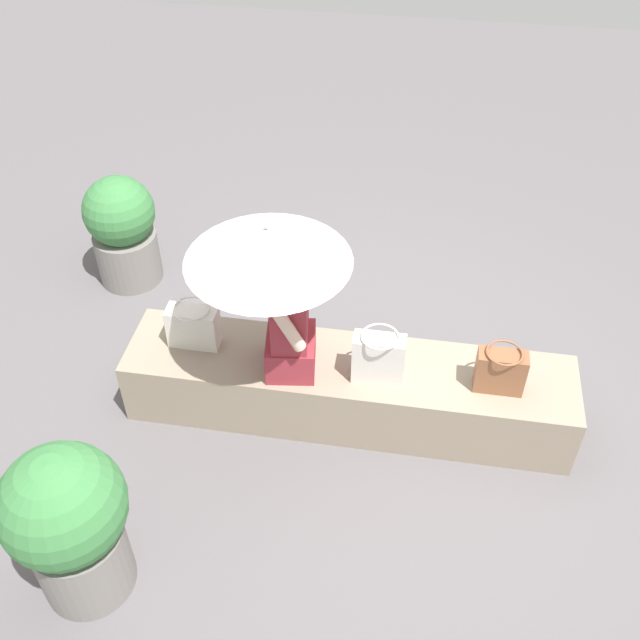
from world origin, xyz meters
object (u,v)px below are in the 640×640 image
(handbag_black, at_px, (378,358))
(shoulder_bag_spare, at_px, (500,371))
(tote_bag_canvas, at_px, (193,326))
(person_seated, at_px, (290,316))
(parasol, at_px, (267,245))
(planter_far, at_px, (69,522))
(planter_near, at_px, (123,229))

(handbag_black, distance_m, shoulder_bag_spare, 0.69)
(tote_bag_canvas, bearing_deg, person_seated, 171.62)
(parasol, relative_size, planter_far, 1.06)
(planter_near, bearing_deg, tote_bag_canvas, 129.15)
(planter_far, bearing_deg, tote_bag_canvas, -98.39)
(shoulder_bag_spare, distance_m, planter_far, 2.39)
(parasol, height_order, planter_near, parasol)
(person_seated, height_order, parasol, parasol)
(shoulder_bag_spare, height_order, planter_far, planter_far)
(planter_near, bearing_deg, planter_far, 105.31)
(handbag_black, bearing_deg, tote_bag_canvas, -6.07)
(tote_bag_canvas, xyz_separation_m, planter_far, (0.20, 1.37, -0.04))
(parasol, height_order, handbag_black, parasol)
(shoulder_bag_spare, relative_size, planter_near, 0.33)
(person_seated, xyz_separation_m, shoulder_bag_spare, (-1.20, -0.01, -0.25))
(handbag_black, height_order, tote_bag_canvas, handbag_black)
(handbag_black, distance_m, planter_far, 1.82)
(parasol, relative_size, planter_near, 1.19)
(person_seated, bearing_deg, tote_bag_canvas, -8.38)
(handbag_black, xyz_separation_m, tote_bag_canvas, (1.12, -0.12, -0.03))
(planter_far, bearing_deg, planter_near, -74.69)
(person_seated, height_order, planter_far, person_seated)
(planter_near, bearing_deg, shoulder_bag_spare, 156.80)
(handbag_black, height_order, planter_far, planter_far)
(parasol, relative_size, shoulder_bag_spare, 3.59)
(tote_bag_canvas, distance_m, planter_near, 1.38)
(person_seated, distance_m, planter_near, 1.92)
(tote_bag_canvas, relative_size, shoulder_bag_spare, 1.08)
(person_seated, bearing_deg, handbag_black, 176.71)
(person_seated, bearing_deg, planter_far, 57.48)
(tote_bag_canvas, height_order, shoulder_bag_spare, shoulder_bag_spare)
(handbag_black, relative_size, tote_bag_canvas, 1.11)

